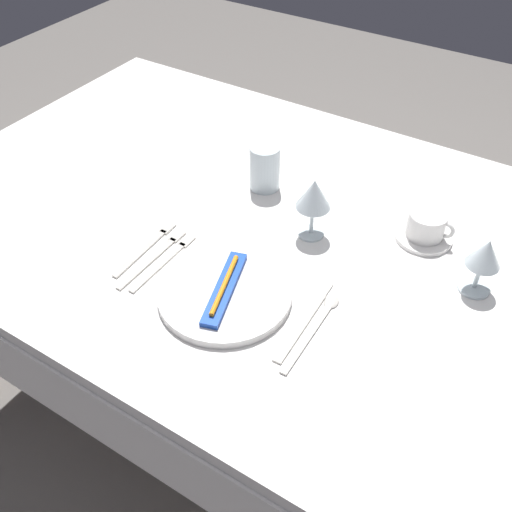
{
  "coord_description": "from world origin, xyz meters",
  "views": [
    {
      "loc": [
        0.52,
        -0.92,
        1.61
      ],
      "look_at": [
        0.02,
        -0.13,
        0.76
      ],
      "focal_mm": 40.93,
      "sensor_mm": 36.0,
      "label": 1
    }
  ],
  "objects_px": {
    "wine_glass_left": "(314,196)",
    "dinner_knife": "(304,322)",
    "toothbrush_package": "(225,288)",
    "coffee_cup_left": "(427,225)",
    "fork_inner": "(155,256)",
    "fork_salad": "(148,246)",
    "dinner_plate": "(225,294)",
    "drink_tumbler": "(265,167)",
    "wine_glass_centre": "(485,256)",
    "spoon_soup": "(317,323)",
    "fork_outer": "(166,260)"
  },
  "relations": [
    {
      "from": "dinner_plate",
      "to": "fork_salad",
      "type": "height_order",
      "value": "dinner_plate"
    },
    {
      "from": "dinner_knife",
      "to": "drink_tumbler",
      "type": "height_order",
      "value": "drink_tumbler"
    },
    {
      "from": "dinner_knife",
      "to": "spoon_soup",
      "type": "xyz_separation_m",
      "value": [
        0.02,
        0.01,
        0.0
      ]
    },
    {
      "from": "coffee_cup_left",
      "to": "drink_tumbler",
      "type": "xyz_separation_m",
      "value": [
        -0.41,
        -0.02,
        0.02
      ]
    },
    {
      "from": "dinner_plate",
      "to": "drink_tumbler",
      "type": "bearing_deg",
      "value": 109.58
    },
    {
      "from": "toothbrush_package",
      "to": "drink_tumbler",
      "type": "xyz_separation_m",
      "value": [
        -0.13,
        0.37,
        0.03
      ]
    },
    {
      "from": "wine_glass_left",
      "to": "toothbrush_package",
      "type": "bearing_deg",
      "value": -101.63
    },
    {
      "from": "toothbrush_package",
      "to": "coffee_cup_left",
      "type": "distance_m",
      "value": 0.48
    },
    {
      "from": "wine_glass_left",
      "to": "drink_tumbler",
      "type": "distance_m",
      "value": 0.22
    },
    {
      "from": "coffee_cup_left",
      "to": "dinner_knife",
      "type": "bearing_deg",
      "value": -106.57
    },
    {
      "from": "dinner_knife",
      "to": "wine_glass_centre",
      "type": "height_order",
      "value": "wine_glass_centre"
    },
    {
      "from": "fork_inner",
      "to": "spoon_soup",
      "type": "xyz_separation_m",
      "value": [
        0.39,
        0.02,
        0.0
      ]
    },
    {
      "from": "wine_glass_left",
      "to": "drink_tumbler",
      "type": "relative_size",
      "value": 1.28
    },
    {
      "from": "fork_inner",
      "to": "coffee_cup_left",
      "type": "relative_size",
      "value": 2.06
    },
    {
      "from": "fork_salad",
      "to": "wine_glass_centre",
      "type": "xyz_separation_m",
      "value": [
        0.66,
        0.26,
        0.09
      ]
    },
    {
      "from": "fork_salad",
      "to": "wine_glass_left",
      "type": "height_order",
      "value": "wine_glass_left"
    },
    {
      "from": "fork_salad",
      "to": "dinner_knife",
      "type": "bearing_deg",
      "value": -1.68
    },
    {
      "from": "dinner_plate",
      "to": "coffee_cup_left",
      "type": "bearing_deg",
      "value": 54.44
    },
    {
      "from": "wine_glass_left",
      "to": "dinner_knife",
      "type": "bearing_deg",
      "value": -64.82
    },
    {
      "from": "fork_salad",
      "to": "dinner_knife",
      "type": "xyz_separation_m",
      "value": [
        0.4,
        -0.01,
        0.0
      ]
    },
    {
      "from": "dinner_plate",
      "to": "fork_inner",
      "type": "bearing_deg",
      "value": 174.78
    },
    {
      "from": "fork_salad",
      "to": "wine_glass_left",
      "type": "xyz_separation_m",
      "value": [
        0.29,
        0.23,
        0.11
      ]
    },
    {
      "from": "toothbrush_package",
      "to": "coffee_cup_left",
      "type": "bearing_deg",
      "value": 54.44
    },
    {
      "from": "drink_tumbler",
      "to": "fork_inner",
      "type": "bearing_deg",
      "value": -100.6
    },
    {
      "from": "fork_salad",
      "to": "dinner_plate",
      "type": "bearing_deg",
      "value": -8.51
    },
    {
      "from": "dinner_plate",
      "to": "fork_inner",
      "type": "relative_size",
      "value": 1.25
    },
    {
      "from": "fork_inner",
      "to": "wine_glass_centre",
      "type": "xyz_separation_m",
      "value": [
        0.62,
        0.28,
        0.09
      ]
    },
    {
      "from": "spoon_soup",
      "to": "fork_inner",
      "type": "bearing_deg",
      "value": -177.64
    },
    {
      "from": "fork_outer",
      "to": "drink_tumbler",
      "type": "xyz_separation_m",
      "value": [
        0.04,
        0.35,
        0.06
      ]
    },
    {
      "from": "dinner_plate",
      "to": "spoon_soup",
      "type": "bearing_deg",
      "value": 10.0
    },
    {
      "from": "fork_outer",
      "to": "drink_tumbler",
      "type": "height_order",
      "value": "drink_tumbler"
    },
    {
      "from": "dinner_plate",
      "to": "toothbrush_package",
      "type": "xyz_separation_m",
      "value": [
        -0.0,
        -0.0,
        0.02
      ]
    },
    {
      "from": "dinner_plate",
      "to": "wine_glass_left",
      "type": "bearing_deg",
      "value": 78.37
    },
    {
      "from": "wine_glass_centre",
      "to": "drink_tumbler",
      "type": "bearing_deg",
      "value": 171.94
    },
    {
      "from": "dinner_plate",
      "to": "drink_tumbler",
      "type": "height_order",
      "value": "drink_tumbler"
    },
    {
      "from": "dinner_plate",
      "to": "toothbrush_package",
      "type": "bearing_deg",
      "value": -110.56
    },
    {
      "from": "fork_outer",
      "to": "fork_inner",
      "type": "bearing_deg",
      "value": -174.12
    },
    {
      "from": "fork_inner",
      "to": "wine_glass_centre",
      "type": "distance_m",
      "value": 0.69
    },
    {
      "from": "fork_outer",
      "to": "wine_glass_centre",
      "type": "relative_size",
      "value": 1.6
    },
    {
      "from": "wine_glass_centre",
      "to": "spoon_soup",
      "type": "bearing_deg",
      "value": -131.65
    },
    {
      "from": "fork_salad",
      "to": "wine_glass_centre",
      "type": "bearing_deg",
      "value": 21.43
    },
    {
      "from": "dinner_knife",
      "to": "spoon_soup",
      "type": "relative_size",
      "value": 1.05
    },
    {
      "from": "fork_salad",
      "to": "dinner_knife",
      "type": "distance_m",
      "value": 0.4
    },
    {
      "from": "fork_inner",
      "to": "coffee_cup_left",
      "type": "distance_m",
      "value": 0.61
    },
    {
      "from": "fork_inner",
      "to": "wine_glass_left",
      "type": "bearing_deg",
      "value": 44.64
    },
    {
      "from": "fork_inner",
      "to": "wine_glass_left",
      "type": "relative_size",
      "value": 1.47
    },
    {
      "from": "coffee_cup_left",
      "to": "wine_glass_left",
      "type": "height_order",
      "value": "wine_glass_left"
    },
    {
      "from": "fork_inner",
      "to": "drink_tumbler",
      "type": "height_order",
      "value": "drink_tumbler"
    },
    {
      "from": "fork_outer",
      "to": "dinner_knife",
      "type": "relative_size",
      "value": 0.89
    },
    {
      "from": "dinner_plate",
      "to": "coffee_cup_left",
      "type": "distance_m",
      "value": 0.48
    }
  ]
}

